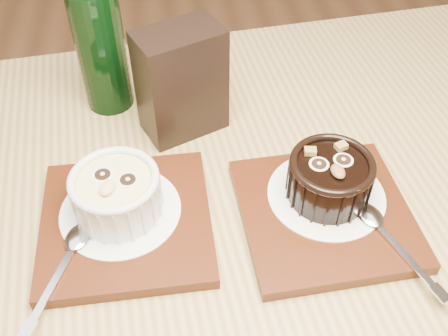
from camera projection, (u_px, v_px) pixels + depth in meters
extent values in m
cube|color=olive|center=(223.00, 253.00, 0.57)|extent=(1.27, 0.92, 0.04)
cylinder|color=olive|center=(429.00, 176.00, 1.16)|extent=(0.06, 0.06, 0.71)
cube|color=#471D0B|center=(127.00, 222.00, 0.56)|extent=(0.18, 0.18, 0.01)
cylinder|color=white|center=(121.00, 211.00, 0.56)|extent=(0.13, 0.13, 0.00)
cylinder|color=white|center=(117.00, 196.00, 0.55)|extent=(0.09, 0.09, 0.05)
cylinder|color=#D7D183|center=(114.00, 182.00, 0.53)|extent=(0.08, 0.08, 0.00)
torus|color=white|center=(114.00, 179.00, 0.53)|extent=(0.09, 0.09, 0.01)
cylinder|color=black|center=(103.00, 174.00, 0.53)|extent=(0.02, 0.02, 0.00)
cylinder|color=black|center=(128.00, 179.00, 0.53)|extent=(0.02, 0.02, 0.00)
ellipsoid|color=#DEC082|center=(108.00, 188.00, 0.52)|extent=(0.02, 0.03, 0.01)
cube|color=#471D0B|center=(325.00, 214.00, 0.57)|extent=(0.19, 0.19, 0.01)
cylinder|color=white|center=(326.00, 195.00, 0.58)|extent=(0.13, 0.13, 0.00)
cylinder|color=black|center=(329.00, 180.00, 0.56)|extent=(0.09, 0.09, 0.05)
cylinder|color=black|center=(332.00, 166.00, 0.55)|extent=(0.07, 0.07, 0.00)
torus|color=black|center=(333.00, 164.00, 0.54)|extent=(0.09, 0.09, 0.01)
cylinder|color=black|center=(319.00, 164.00, 0.54)|extent=(0.02, 0.02, 0.00)
cylinder|color=black|center=(343.00, 160.00, 0.55)|extent=(0.02, 0.02, 0.00)
ellipsoid|color=brown|center=(338.00, 171.00, 0.53)|extent=(0.02, 0.02, 0.01)
cube|color=brown|center=(310.00, 151.00, 0.55)|extent=(0.01, 0.01, 0.01)
cube|color=brown|center=(341.00, 146.00, 0.56)|extent=(0.02, 0.01, 0.01)
cube|color=black|center=(181.00, 82.00, 0.63)|extent=(0.12, 0.09, 0.14)
cylinder|color=black|center=(101.00, 50.00, 0.66)|extent=(0.06, 0.06, 0.17)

